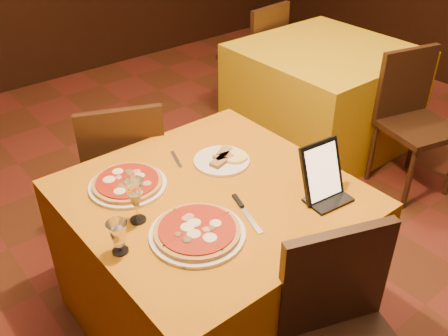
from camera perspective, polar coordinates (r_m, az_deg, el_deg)
floor at (r=2.74m, az=9.85°, el=-13.60°), size 6.00×7.00×0.01m
main_table at (r=2.32m, az=-1.29°, el=-10.30°), size 1.10×1.10×0.75m
side_table at (r=3.83m, az=11.10°, el=8.01°), size 1.10×1.10×0.75m
chair_main_far at (r=2.81m, az=-11.41°, el=-0.13°), size 0.52×0.52×0.91m
chair_side_near at (r=3.40m, az=21.40°, el=4.35°), size 0.50×0.50×0.91m
chair_side_far at (r=4.30m, az=3.10°, el=12.62°), size 0.43×0.43×0.91m
pizza_near at (r=1.86m, az=-3.08°, el=-7.34°), size 0.36×0.36×0.03m
pizza_far at (r=2.14m, az=-10.95°, el=-1.80°), size 0.33×0.33×0.03m
cutlet_dish at (r=2.26m, az=-0.27°, el=0.94°), size 0.25×0.25×0.03m
wine_glass at (r=1.90m, az=-10.05°, el=-3.70°), size 0.09×0.09×0.19m
water_glass at (r=1.79m, az=-11.97°, el=-7.78°), size 0.08×0.08×0.13m
tablet at (r=2.03m, az=11.11°, el=-0.35°), size 0.20×0.12×0.23m
knife at (r=1.96m, az=2.62°, el=-5.29°), size 0.09×0.25×0.01m
fork_near at (r=1.79m, az=-5.84°, el=-9.98°), size 0.02×0.16×0.01m
fork_far at (r=2.29m, az=-5.47°, el=0.98°), size 0.06×0.14×0.01m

